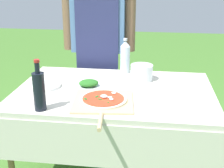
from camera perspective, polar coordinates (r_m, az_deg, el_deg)
name	(u,v)px	position (r m, az deg, el deg)	size (l,w,h in m)	color
prep_table	(114,99)	(2.17, 0.43, -2.83)	(1.37, 0.92, 0.73)	beige
person_cook	(99,33)	(2.72, -2.42, 9.23)	(0.63, 0.21, 1.67)	#333D56
pizza_on_peel	(103,101)	(1.93, -1.61, -3.09)	(0.40, 0.57, 0.05)	#D1B27F
oil_bottle	(39,90)	(1.85, -13.18, -1.13)	(0.07, 0.07, 0.31)	black
water_bottle	(125,57)	(2.46, 2.42, 5.00)	(0.08, 0.08, 0.28)	silver
herb_container	(89,84)	(2.19, -4.28, 0.08)	(0.20, 0.19, 0.05)	silver
mixing_tub	(142,72)	(2.33, 5.43, 2.11)	(0.17, 0.17, 0.12)	silver
plate_stack	(44,85)	(2.25, -12.38, -0.27)	(0.24, 0.24, 0.02)	white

